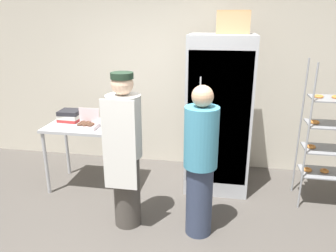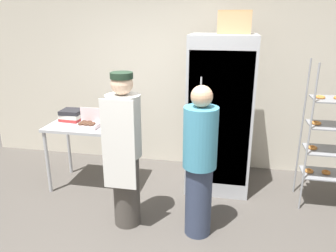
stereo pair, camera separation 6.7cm
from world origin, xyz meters
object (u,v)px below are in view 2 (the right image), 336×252
at_px(refrigerator, 220,115).
at_px(baking_rack, 332,138).
at_px(cardboard_storage_box, 234,22).
at_px(person_baker, 125,150).
at_px(blender_pitcher, 108,114).
at_px(person_customer, 200,163).
at_px(binder_stack, 72,115).
at_px(donut_box, 88,124).

distance_m(refrigerator, baking_rack, 1.32).
relative_size(refrigerator, cardboard_storage_box, 5.09).
bearing_deg(person_baker, refrigerator, 48.58).
relative_size(blender_pitcher, person_customer, 0.17).
bearing_deg(refrigerator, binder_stack, -174.73).
relative_size(refrigerator, baking_rack, 1.15).
distance_m(cardboard_storage_box, person_customer, 1.76).
distance_m(refrigerator, donut_box, 1.66).
bearing_deg(person_baker, binder_stack, 139.62).
xyz_separation_m(baking_rack, person_customer, (-1.44, -0.88, -0.04)).
xyz_separation_m(cardboard_storage_box, person_baker, (-1.03, -1.12, -1.25)).
bearing_deg(person_customer, donut_box, 156.36).
bearing_deg(cardboard_storage_box, person_customer, -102.46).
distance_m(donut_box, blender_pitcher, 0.32).
xyz_separation_m(binder_stack, person_baker, (1.02, -0.87, -0.07)).
height_order(baking_rack, binder_stack, baking_rack).
relative_size(cardboard_storage_box, person_customer, 0.25).
bearing_deg(binder_stack, cardboard_storage_box, 7.06).
xyz_separation_m(binder_stack, cardboard_storage_box, (2.05, 0.25, 1.18)).
distance_m(baking_rack, donut_box, 2.92).
xyz_separation_m(donut_box, binder_stack, (-0.34, 0.25, 0.03)).
bearing_deg(cardboard_storage_box, refrigerator, -146.03).
height_order(refrigerator, baking_rack, refrigerator).
bearing_deg(blender_pitcher, cardboard_storage_box, 9.17).
relative_size(baking_rack, person_baker, 1.03).
height_order(refrigerator, person_customer, refrigerator).
height_order(donut_box, cardboard_storage_box, cardboard_storage_box).
bearing_deg(refrigerator, baking_rack, -8.18).
relative_size(baking_rack, blender_pitcher, 6.62).
relative_size(baking_rack, cardboard_storage_box, 4.43).
height_order(refrigerator, cardboard_storage_box, cardboard_storage_box).
bearing_deg(person_baker, cardboard_storage_box, 47.31).
height_order(baking_rack, donut_box, baking_rack).
distance_m(refrigerator, person_baker, 1.40).
bearing_deg(person_baker, person_customer, -1.70).
relative_size(refrigerator, person_baker, 1.19).
bearing_deg(binder_stack, donut_box, -36.52).
bearing_deg(cardboard_storage_box, binder_stack, -172.94).
bearing_deg(refrigerator, person_customer, -97.55).
distance_m(baking_rack, cardboard_storage_box, 1.76).
xyz_separation_m(cardboard_storage_box, person_customer, (-0.25, -1.14, -1.31)).
bearing_deg(baking_rack, person_baker, -158.87).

